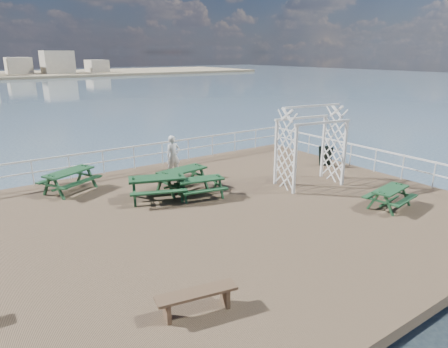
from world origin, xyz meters
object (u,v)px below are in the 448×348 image
picnic_table_c (201,183)px  trellis_arbor (310,150)px  picnic_table_a (69,176)px  picnic_table_e (390,194)px  picnic_table_b (182,175)px  picnic_table_d (157,183)px  flat_bench_far (197,297)px  person (173,156)px

picnic_table_c → trellis_arbor: (4.47, -1.27, 0.93)m
picnic_table_a → trellis_arbor: bearing=-56.4°
picnic_table_c → picnic_table_e: picnic_table_c is taller
picnic_table_b → picnic_table_a: bearing=138.7°
picnic_table_c → picnic_table_e: bearing=-30.8°
picnic_table_d → flat_bench_far: 7.07m
picnic_table_d → person: bearing=71.0°
picnic_table_a → picnic_table_e: 12.08m
picnic_table_d → flat_bench_far: picnic_table_d is taller
trellis_arbor → person: (-3.99, 4.36, -0.57)m
picnic_table_a → person: 4.41m
picnic_table_e → trellis_arbor: bearing=88.1°
picnic_table_d → picnic_table_a: bearing=151.0°
picnic_table_d → trellis_arbor: size_ratio=0.75×
picnic_table_c → picnic_table_d: 1.63m
picnic_table_a → trellis_arbor: size_ratio=0.74×
picnic_table_b → flat_bench_far: (-3.60, -7.08, -0.25)m
trellis_arbor → person: trellis_arbor is taller
picnic_table_c → trellis_arbor: size_ratio=0.60×
flat_bench_far → trellis_arbor: size_ratio=0.54×
picnic_table_b → flat_bench_far: size_ratio=1.23×
picnic_table_e → person: 9.00m
flat_bench_far → person: bearing=75.9°
picnic_table_a → person: size_ratio=1.36×
person → picnic_table_c: bearing=-97.4°
picnic_table_e → flat_bench_far: 8.80m
picnic_table_e → picnic_table_d: bearing=130.1°
picnic_table_d → trellis_arbor: bearing=1.8°
picnic_table_c → person: (0.49, 3.09, 0.36)m
trellis_arbor → flat_bench_far: bearing=-141.3°
picnic_table_a → flat_bench_far: size_ratio=1.37×
flat_bench_far → person: size_ratio=0.99×
picnic_table_b → picnic_table_e: size_ratio=1.20×
flat_bench_far → picnic_table_c: bearing=68.8°
picnic_table_d → person: size_ratio=1.38×
picnic_table_c → picnic_table_e: size_ratio=1.08×
picnic_table_e → person: person is taller
picnic_table_d → trellis_arbor: (5.94, -1.98, 0.83)m
picnic_table_c → flat_bench_far: size_ratio=1.11×
picnic_table_a → flat_bench_far: (0.12, -9.48, -0.23)m
picnic_table_c → flat_bench_far: picnic_table_c is taller
picnic_table_b → person: (0.65, 1.98, 0.28)m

